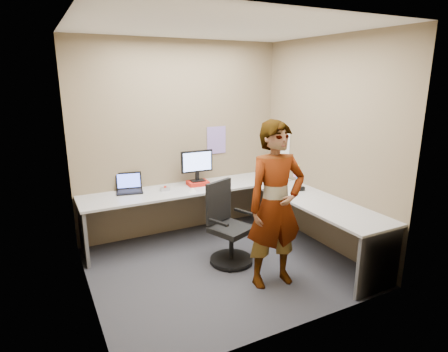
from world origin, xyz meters
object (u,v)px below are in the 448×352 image
office_chair (228,231)px  person (276,205)px  monitor (197,163)px  desk (239,205)px

office_chair → person: (0.23, -0.66, 0.50)m
monitor → person: (0.20, -1.62, -0.14)m
desk → office_chair: office_chair is taller
monitor → office_chair: size_ratio=0.47×
desk → monitor: 0.87m
person → monitor: bearing=102.5°
monitor → person: 1.64m
desk → office_chair: size_ratio=3.03×
monitor → desk: bearing=-63.8°
monitor → office_chair: 1.15m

